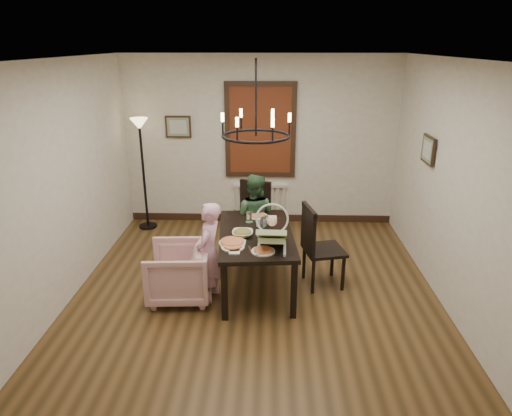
# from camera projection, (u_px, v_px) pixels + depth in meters

# --- Properties ---
(room_shell) EXTENTS (4.51, 5.00, 2.81)m
(room_shell) POSITION_uv_depth(u_px,v_px,m) (256.00, 178.00, 5.55)
(room_shell) COLOR brown
(room_shell) RESTS_ON ground
(dining_table) EXTENTS (1.02, 1.66, 0.75)m
(dining_table) POSITION_uv_depth(u_px,v_px,m) (256.00, 239.00, 5.66)
(dining_table) COLOR black
(dining_table) RESTS_ON room_shell
(chair_far) EXTENTS (0.59, 0.59, 1.08)m
(chair_far) POSITION_uv_depth(u_px,v_px,m) (251.00, 219.00, 6.61)
(chair_far) COLOR black
(chair_far) RESTS_ON room_shell
(chair_right) EXTENTS (0.57, 0.57, 1.09)m
(chair_right) POSITION_uv_depth(u_px,v_px,m) (324.00, 246.00, 5.75)
(chair_right) COLOR black
(chair_right) RESTS_ON room_shell
(armchair) EXTENTS (0.80, 0.78, 0.68)m
(armchair) POSITION_uv_depth(u_px,v_px,m) (179.00, 272.00, 5.51)
(armchair) COLOR beige
(armchair) RESTS_ON room_shell
(elderly_woman) EXTENTS (0.32, 0.42, 1.02)m
(elderly_woman) POSITION_uv_depth(u_px,v_px,m) (210.00, 260.00, 5.43)
(elderly_woman) COLOR #EBA6C3
(elderly_woman) RESTS_ON room_shell
(seated_man) EXTENTS (0.60, 0.51, 1.06)m
(seated_man) POSITION_uv_depth(u_px,v_px,m) (254.00, 225.00, 6.44)
(seated_man) COLOR #365B3A
(seated_man) RESTS_ON room_shell
(baby_bouncer) EXTENTS (0.41, 0.56, 0.36)m
(baby_bouncer) POSITION_uv_depth(u_px,v_px,m) (272.00, 233.00, 5.17)
(baby_bouncer) COLOR beige
(baby_bouncer) RESTS_ON dining_table
(salad_bowl) EXTENTS (0.31, 0.31, 0.08)m
(salad_bowl) POSITION_uv_depth(u_px,v_px,m) (243.00, 233.00, 5.52)
(salad_bowl) COLOR white
(salad_bowl) RESTS_ON dining_table
(pizza_platter) EXTENTS (0.31, 0.31, 0.04)m
(pizza_platter) POSITION_uv_depth(u_px,v_px,m) (232.00, 242.00, 5.32)
(pizza_platter) COLOR tan
(pizza_platter) RESTS_ON dining_table
(drinking_glass) EXTENTS (0.08, 0.08, 0.15)m
(drinking_glass) POSITION_uv_depth(u_px,v_px,m) (263.00, 223.00, 5.71)
(drinking_glass) COLOR silver
(drinking_glass) RESTS_ON dining_table
(window_blinds) EXTENTS (1.00, 0.03, 1.40)m
(window_blinds) POSITION_uv_depth(u_px,v_px,m) (260.00, 130.00, 7.44)
(window_blinds) COLOR maroon
(window_blinds) RESTS_ON room_shell
(radiator) EXTENTS (0.92, 0.12, 0.62)m
(radiator) POSITION_uv_depth(u_px,v_px,m) (260.00, 202.00, 7.89)
(radiator) COLOR silver
(radiator) RESTS_ON room_shell
(picture_back) EXTENTS (0.42, 0.03, 0.36)m
(picture_back) POSITION_uv_depth(u_px,v_px,m) (178.00, 127.00, 7.48)
(picture_back) COLOR black
(picture_back) RESTS_ON room_shell
(picture_right) EXTENTS (0.03, 0.42, 0.36)m
(picture_right) POSITION_uv_depth(u_px,v_px,m) (428.00, 150.00, 5.89)
(picture_right) COLOR black
(picture_right) RESTS_ON room_shell
(floor_lamp) EXTENTS (0.30, 0.30, 1.80)m
(floor_lamp) POSITION_uv_depth(u_px,v_px,m) (144.00, 176.00, 7.45)
(floor_lamp) COLOR black
(floor_lamp) RESTS_ON room_shell
(chandelier) EXTENTS (0.80, 0.80, 0.04)m
(chandelier) POSITION_uv_depth(u_px,v_px,m) (256.00, 136.00, 5.22)
(chandelier) COLOR black
(chandelier) RESTS_ON room_shell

